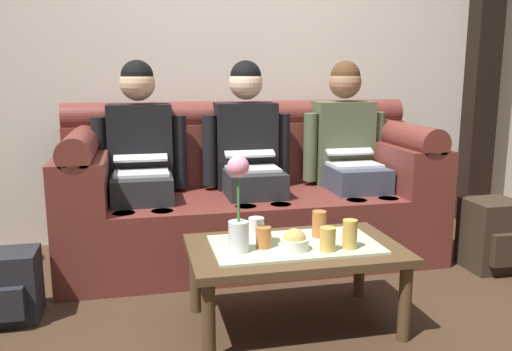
% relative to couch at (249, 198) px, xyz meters
% --- Properties ---
extents(ground_plane, '(14.00, 14.00, 0.00)m').
position_rel_couch_xyz_m(ground_plane, '(-0.00, -1.17, -0.37)').
color(ground_plane, '#382619').
extents(back_wall_patterned, '(6.00, 0.12, 2.90)m').
position_rel_couch_xyz_m(back_wall_patterned, '(-0.00, 0.53, 1.08)').
color(back_wall_patterned, beige).
rests_on(back_wall_patterned, ground_plane).
extents(timber_pillar, '(0.20, 0.20, 2.90)m').
position_rel_couch_xyz_m(timber_pillar, '(1.87, 0.41, 1.08)').
color(timber_pillar, black).
rests_on(timber_pillar, ground_plane).
extents(couch, '(2.24, 0.88, 0.96)m').
position_rel_couch_xyz_m(couch, '(0.00, 0.00, 0.00)').
color(couch, maroon).
rests_on(couch, ground_plane).
extents(person_left, '(0.56, 0.67, 1.22)m').
position_rel_couch_xyz_m(person_left, '(-0.66, -0.00, 0.29)').
color(person_left, '#232326').
rests_on(person_left, ground_plane).
extents(person_middle, '(0.56, 0.67, 1.22)m').
position_rel_couch_xyz_m(person_middle, '(-0.00, -0.00, 0.29)').
color(person_middle, '#232326').
rests_on(person_middle, ground_plane).
extents(person_right, '(0.56, 0.67, 1.22)m').
position_rel_couch_xyz_m(person_right, '(0.66, -0.00, 0.29)').
color(person_right, '#383D4C').
rests_on(person_right, ground_plane).
extents(coffee_table, '(0.95, 0.58, 0.39)m').
position_rel_couch_xyz_m(coffee_table, '(-0.00, -0.99, -0.03)').
color(coffee_table, '#47331E').
rests_on(coffee_table, ground_plane).
extents(flower_vase, '(0.09, 0.09, 0.42)m').
position_rel_couch_xyz_m(flower_vase, '(-0.27, -1.05, 0.22)').
color(flower_vase, silver).
rests_on(flower_vase, coffee_table).
extents(snack_bowl, '(0.12, 0.12, 0.10)m').
position_rel_couch_xyz_m(snack_bowl, '(-0.03, -1.07, 0.06)').
color(snack_bowl, silver).
rests_on(snack_bowl, coffee_table).
extents(cup_near_left, '(0.07, 0.07, 0.10)m').
position_rel_couch_xyz_m(cup_near_left, '(-0.15, -0.89, 0.07)').
color(cup_near_left, silver).
rests_on(cup_near_left, coffee_table).
extents(cup_near_right, '(0.07, 0.07, 0.10)m').
position_rel_couch_xyz_m(cup_near_right, '(0.11, -1.12, 0.07)').
color(cup_near_right, gold).
rests_on(cup_near_right, coffee_table).
extents(cup_far_center, '(0.06, 0.06, 0.13)m').
position_rel_couch_xyz_m(cup_far_center, '(0.21, -1.11, 0.09)').
color(cup_far_center, gold).
rests_on(cup_far_center, coffee_table).
extents(cup_far_left, '(0.07, 0.07, 0.09)m').
position_rel_couch_xyz_m(cup_far_left, '(-0.15, -1.02, 0.07)').
color(cup_far_left, '#B26633').
rests_on(cup_far_left, coffee_table).
extents(cup_far_right, '(0.07, 0.07, 0.12)m').
position_rel_couch_xyz_m(cup_far_right, '(0.14, -0.92, 0.08)').
color(cup_far_right, '#B26633').
rests_on(cup_far_right, coffee_table).
extents(backpack_right, '(0.29, 0.32, 0.41)m').
position_rel_couch_xyz_m(backpack_right, '(1.34, -0.56, -0.17)').
color(backpack_right, '#2D2319').
rests_on(backpack_right, ground_plane).
extents(backpack_left, '(0.30, 0.27, 0.33)m').
position_rel_couch_xyz_m(backpack_left, '(-1.30, -0.66, -0.21)').
color(backpack_left, black).
rests_on(backpack_left, ground_plane).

